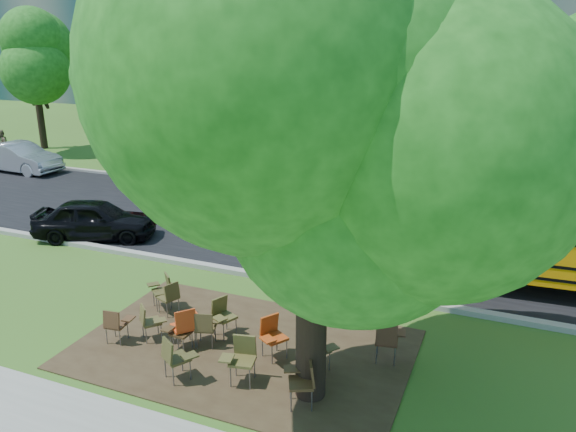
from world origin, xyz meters
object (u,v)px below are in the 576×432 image
at_px(chair_2, 185,324).
at_px(chair_12, 272,333).
at_px(chair_6, 304,378).
at_px(chair_10, 222,313).
at_px(chair_3, 181,328).
at_px(black_car, 95,219).
at_px(chair_4, 175,356).
at_px(chair_9, 163,287).
at_px(bg_car_silver, 20,158).
at_px(main_tree, 314,120).
at_px(chair_13, 388,338).
at_px(chair_5, 242,355).
at_px(bg_car_red, 196,171).
at_px(pedestrian_a, 107,145).
at_px(chair_0, 116,323).
at_px(chair_8, 170,295).
at_px(chair_11, 206,326).
at_px(chair_7, 316,347).
at_px(chair_1, 149,319).
at_px(pedestrian_b, 2,144).

distance_m(chair_2, chair_12, 1.88).
height_order(chair_6, chair_10, chair_6).
xyz_separation_m(chair_3, black_car, (-6.37, 4.79, 0.16)).
xyz_separation_m(chair_4, black_car, (-6.90, 5.83, 0.10)).
bearing_deg(chair_9, black_car, 8.23).
bearing_deg(bg_car_silver, chair_3, -121.76).
relative_size(main_tree, black_car, 2.24).
bearing_deg(chair_13, chair_10, 174.60).
bearing_deg(chair_6, bg_car_silver, 34.48).
bearing_deg(chair_5, bg_car_red, -67.29).
height_order(chair_3, bg_car_red, bg_car_red).
xyz_separation_m(bg_car_red, pedestrian_a, (-6.92, 2.52, 0.23)).
xyz_separation_m(chair_0, bg_car_silver, (-14.77, 11.24, 0.21)).
distance_m(chair_12, pedestrian_a, 20.78).
xyz_separation_m(chair_4, chair_13, (3.63, 2.19, 0.01)).
relative_size(chair_2, chair_5, 1.00).
distance_m(chair_8, chair_11, 1.83).
xyz_separation_m(chair_10, bg_car_red, (-7.25, 10.84, 0.18)).
distance_m(chair_2, bg_car_silver, 19.54).
xyz_separation_m(chair_8, pedestrian_a, (-12.54, 12.97, 0.44)).
height_order(chair_3, black_car, black_car).
xyz_separation_m(chair_6, chair_7, (-0.17, 1.10, -0.02)).
height_order(chair_5, pedestrian_a, pedestrian_a).
bearing_deg(chair_10, bg_car_silver, -97.22).
distance_m(chair_13, black_car, 11.14).
bearing_deg(chair_3, chair_6, 167.96).
bearing_deg(chair_1, bg_car_red, 158.64).
distance_m(main_tree, chair_5, 4.73).
bearing_deg(bg_car_silver, bg_car_red, -83.10).
bearing_deg(chair_13, main_tree, -134.21).
relative_size(chair_11, chair_13, 0.91).
relative_size(chair_13, bg_car_silver, 0.21).
height_order(chair_2, chair_13, chair_2).
bearing_deg(chair_9, pedestrian_a, -4.07).
relative_size(chair_13, pedestrian_b, 0.61).
distance_m(chair_11, bg_car_red, 13.48).
xyz_separation_m(chair_4, bg_car_red, (-7.25, 12.72, 0.16)).
bearing_deg(pedestrian_b, chair_2, 24.07).
bearing_deg(main_tree, chair_6, -90.07).
height_order(chair_1, chair_12, chair_12).
height_order(chair_0, chair_4, chair_4).
xyz_separation_m(chair_2, pedestrian_a, (-13.71, 14.14, 0.37)).
distance_m(chair_7, bg_car_red, 14.90).
xyz_separation_m(chair_0, chair_6, (4.51, -0.45, 0.07)).
bearing_deg(pedestrian_a, chair_4, -123.62).
relative_size(chair_0, chair_8, 0.97).
bearing_deg(chair_9, chair_5, -170.59).
xyz_separation_m(chair_6, pedestrian_b, (-22.81, 13.82, 0.18)).
bearing_deg(pedestrian_a, black_car, -128.86).
bearing_deg(chair_0, chair_11, 10.74).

